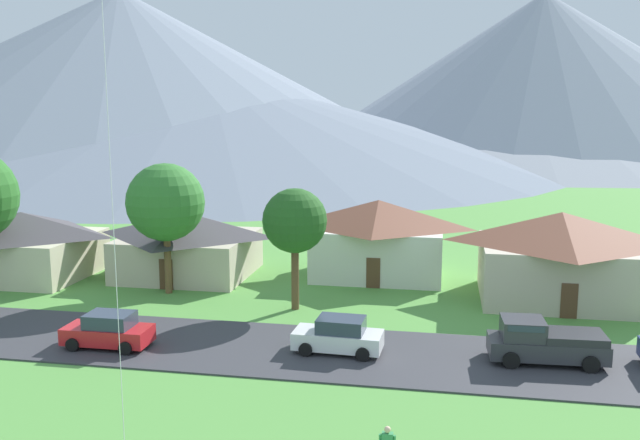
% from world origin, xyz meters
% --- Properties ---
extents(road_strip, '(160.00, 7.23, 0.08)m').
position_xyz_m(road_strip, '(0.00, 25.62, 0.04)').
color(road_strip, '#38383D').
rests_on(road_strip, ground).
extents(mountain_west_ridge, '(130.96, 130.96, 19.76)m').
position_xyz_m(mountain_west_ridge, '(21.91, 163.35, 9.88)').
color(mountain_west_ridge, '#8E939E').
rests_on(mountain_west_ridge, ground).
extents(mountain_far_east_ridge, '(118.34, 118.34, 37.67)m').
position_xyz_m(mountain_far_east_ridge, '(26.82, 163.22, 18.83)').
color(mountain_far_east_ridge, gray).
rests_on(mountain_far_east_ridge, ground).
extents(mountain_central_ridge, '(139.80, 139.80, 18.73)m').
position_xyz_m(mountain_central_ridge, '(-41.30, 125.53, 9.36)').
color(mountain_central_ridge, slate).
rests_on(mountain_central_ridge, ground).
extents(mountain_east_ridge, '(139.15, 139.15, 36.14)m').
position_xyz_m(mountain_east_ridge, '(-63.35, 132.98, 18.07)').
color(mountain_east_ridge, gray).
rests_on(mountain_east_ridge, ground).
extents(house_leftmost, '(9.19, 8.51, 4.38)m').
position_xyz_m(house_leftmost, '(-12.06, 38.87, 2.27)').
color(house_leftmost, beige).
rests_on(house_leftmost, ground).
extents(house_left_center, '(9.95, 8.12, 5.40)m').
position_xyz_m(house_left_center, '(12.31, 37.11, 2.80)').
color(house_left_center, beige).
rests_on(house_left_center, ground).
extents(house_right_center, '(9.66, 8.27, 4.50)m').
position_xyz_m(house_right_center, '(-23.17, 36.46, 2.33)').
color(house_right_center, beige).
rests_on(house_right_center, ground).
extents(house_rightmost, '(9.40, 6.59, 5.35)m').
position_xyz_m(house_rightmost, '(0.97, 40.77, 2.77)').
color(house_rightmost, silver).
rests_on(house_rightmost, ground).
extents(tree_left_of_center, '(4.84, 4.84, 8.21)m').
position_xyz_m(tree_left_of_center, '(-11.60, 34.22, 5.76)').
color(tree_left_of_center, brown).
rests_on(tree_left_of_center, ground).
extents(tree_right_of_center, '(3.71, 3.71, 7.07)m').
position_xyz_m(tree_right_of_center, '(-2.99, 32.31, 5.17)').
color(tree_right_of_center, brown).
rests_on(tree_right_of_center, ground).
extents(parked_car_red_mid_west, '(4.21, 2.11, 1.68)m').
position_xyz_m(parked_car_red_mid_west, '(-10.51, 24.38, 0.87)').
color(parked_car_red_mid_west, red).
rests_on(parked_car_red_mid_west, road_strip).
extents(parked_car_white_mid_east, '(4.28, 2.24, 1.68)m').
position_xyz_m(parked_car_white_mid_east, '(0.61, 25.71, 0.87)').
color(parked_car_white_mid_east, white).
rests_on(parked_car_white_mid_east, road_strip).
extents(pickup_truck_charcoal_west_side, '(5.28, 2.50, 1.99)m').
position_xyz_m(pickup_truck_charcoal_west_side, '(10.00, 26.14, 1.06)').
color(pickup_truck_charcoal_west_side, '#333338').
rests_on(pickup_truck_charcoal_west_side, road_strip).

